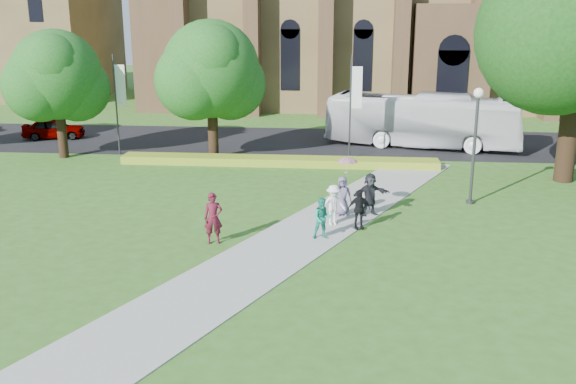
# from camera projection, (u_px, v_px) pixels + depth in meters

# --- Properties ---
(ground) EXTENTS (160.00, 160.00, 0.00)m
(ground) POSITION_uv_depth(u_px,v_px,m) (295.00, 249.00, 23.67)
(ground) COLOR #355C1B
(ground) RESTS_ON ground
(road) EXTENTS (160.00, 10.00, 0.02)m
(road) POSITION_uv_depth(u_px,v_px,m) (319.00, 142.00, 42.83)
(road) COLOR black
(road) RESTS_ON ground
(footpath) EXTENTS (15.58, 28.54, 0.04)m
(footpath) POSITION_uv_depth(u_px,v_px,m) (297.00, 239.00, 24.63)
(footpath) COLOR #B2B2A8
(footpath) RESTS_ON ground
(flower_hedge) EXTENTS (18.00, 1.40, 0.45)m
(flower_hedge) POSITION_uv_depth(u_px,v_px,m) (278.00, 161.00, 36.44)
(flower_hedge) COLOR gold
(flower_hedge) RESTS_ON ground
(streetlamp) EXTENTS (0.44, 0.44, 5.24)m
(streetlamp) POSITION_uv_depth(u_px,v_px,m) (476.00, 132.00, 28.35)
(streetlamp) COLOR #38383D
(streetlamp) RESTS_ON ground
(street_tree_0) EXTENTS (5.20, 5.20, 7.50)m
(street_tree_0) POSITION_uv_depth(u_px,v_px,m) (56.00, 75.00, 37.07)
(street_tree_0) COLOR #332114
(street_tree_0) RESTS_ON ground
(street_tree_1) EXTENTS (5.60, 5.60, 8.05)m
(street_tree_1) POSITION_uv_depth(u_px,v_px,m) (211.00, 69.00, 36.67)
(street_tree_1) COLOR #332114
(street_tree_1) RESTS_ON ground
(banner_pole_0) EXTENTS (0.70, 0.10, 6.00)m
(banner_pole_0) POSITION_uv_depth(u_px,v_px,m) (352.00, 102.00, 37.13)
(banner_pole_0) COLOR #38383D
(banner_pole_0) RESTS_ON ground
(banner_pole_1) EXTENTS (0.70, 0.10, 6.00)m
(banner_pole_1) POSITION_uv_depth(u_px,v_px,m) (118.00, 99.00, 38.36)
(banner_pole_1) COLOR #38383D
(banner_pole_1) RESTS_ON ground
(tour_coach) EXTENTS (12.59, 5.61, 3.42)m
(tour_coach) POSITION_uv_depth(u_px,v_px,m) (423.00, 120.00, 40.82)
(tour_coach) COLOR white
(tour_coach) RESTS_ON road
(car_0) EXTENTS (4.33, 2.53, 1.38)m
(car_0) POSITION_uv_depth(u_px,v_px,m) (54.00, 128.00, 43.76)
(car_0) COLOR gray
(car_0) RESTS_ON road
(pedestrian_0) EXTENTS (0.78, 0.60, 1.93)m
(pedestrian_0) POSITION_uv_depth(u_px,v_px,m) (213.00, 218.00, 23.94)
(pedestrian_0) COLOR #521221
(pedestrian_0) RESTS_ON footpath
(pedestrian_1) EXTENTS (0.90, 0.77, 1.62)m
(pedestrian_1) POSITION_uv_depth(u_px,v_px,m) (323.00, 218.00, 24.39)
(pedestrian_1) COLOR #1C8E73
(pedestrian_1) RESTS_ON footpath
(pedestrian_2) EXTENTS (1.24, 1.03, 1.67)m
(pedestrian_2) POSITION_uv_depth(u_px,v_px,m) (333.00, 205.00, 25.97)
(pedestrian_2) COLOR white
(pedestrian_2) RESTS_ON footpath
(pedestrian_3) EXTENTS (1.02, 0.62, 1.62)m
(pedestrian_3) POSITION_uv_depth(u_px,v_px,m) (359.00, 209.00, 25.54)
(pedestrian_3) COLOR black
(pedestrian_3) RESTS_ON footpath
(pedestrian_4) EXTENTS (0.89, 0.64, 1.68)m
(pedestrian_4) POSITION_uv_depth(u_px,v_px,m) (342.00, 196.00, 27.23)
(pedestrian_4) COLOR slate
(pedestrian_4) RESTS_ON footpath
(pedestrian_5) EXTENTS (1.77, 1.22, 1.83)m
(pedestrian_5) POSITION_uv_depth(u_px,v_px,m) (370.00, 194.00, 27.20)
(pedestrian_5) COLOR #212228
(pedestrian_5) RESTS_ON footpath
(parasol) EXTENTS (0.88, 0.88, 0.74)m
(parasol) POSITION_uv_depth(u_px,v_px,m) (347.00, 168.00, 26.98)
(parasol) COLOR #C0888C
(parasol) RESTS_ON pedestrian_4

